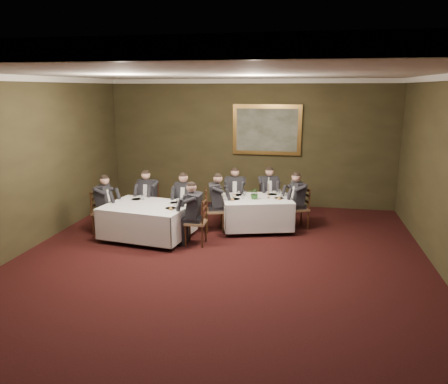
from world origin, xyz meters
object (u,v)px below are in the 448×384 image
(table_main, at_px, (257,211))
(chair_sec_endright, at_px, (196,231))
(chair_main_endright, at_px, (298,217))
(diner_sec_endright, at_px, (196,221))
(chair_sec_endleft, at_px, (103,221))
(diner_main_backleft, at_px, (235,200))
(diner_main_backright, at_px, (268,200))
(chair_main_backright, at_px, (268,208))
(chair_main_endleft, at_px, (214,219))
(candlestick, at_px, (268,190))
(diner_main_endleft, at_px, (214,209))
(chair_main_backleft, at_px, (235,209))
(diner_sec_backright, at_px, (185,207))
(diner_main_endright, at_px, (298,207))
(diner_sec_endleft, at_px, (103,211))
(centerpiece, at_px, (255,193))
(diner_sec_backleft, at_px, (148,204))
(chair_sec_backright, at_px, (186,217))
(table_second, at_px, (148,219))
(painting, at_px, (267,130))
(chair_sec_backleft, at_px, (149,213))

(table_main, relative_size, chair_sec_endright, 1.85)
(chair_main_endright, relative_size, diner_sec_endright, 0.74)
(diner_sec_endright, xyz_separation_m, chair_sec_endleft, (-2.28, 0.34, -0.23))
(diner_main_backleft, height_order, diner_main_backright, same)
(chair_main_backright, distance_m, chair_sec_endleft, 4.04)
(chair_main_endleft, height_order, candlestick, candlestick)
(chair_main_endleft, xyz_separation_m, diner_main_endleft, (0.01, 0.00, 0.23))
(chair_main_backleft, xyz_separation_m, chair_main_endright, (1.59, -0.40, 0.00))
(table_main, bearing_deg, chair_sec_endright, -132.71)
(diner_sec_backright, distance_m, diner_sec_endright, 1.13)
(chair_sec_endleft, bearing_deg, diner_main_endright, 102.09)
(diner_sec_endleft, distance_m, centerpiece, 3.50)
(diner_sec_backleft, bearing_deg, diner_main_endright, -168.82)
(chair_main_backleft, xyz_separation_m, chair_sec_backright, (-1.04, -0.88, 0.00))
(chair_sec_backright, relative_size, diner_sec_endleft, 0.74)
(chair_sec_endright, bearing_deg, table_main, -43.79)
(diner_main_endright, bearing_deg, table_second, 87.31)
(table_second, height_order, diner_sec_endright, diner_sec_endright)
(diner_main_backleft, bearing_deg, chair_sec_backright, 34.51)
(diner_sec_backleft, xyz_separation_m, diner_sec_backright, (0.97, -0.15, 0.00))
(candlestick, distance_m, painting, 2.50)
(diner_main_backright, bearing_deg, candlestick, 79.32)
(diner_sec_endright, distance_m, painting, 4.01)
(table_main, height_order, chair_sec_endleft, chair_sec_endleft)
(diner_main_backleft, height_order, chair_main_endleft, diner_main_backleft)
(diner_main_endleft, bearing_deg, diner_main_backright, 119.46)
(table_second, distance_m, centerpiece, 2.50)
(chair_sec_endright, relative_size, centerpiece, 3.45)
(chair_main_backright, relative_size, chair_sec_backright, 1.00)
(chair_main_endleft, height_order, diner_main_endleft, diner_main_endleft)
(chair_main_endright, height_order, diner_sec_endleft, diner_sec_endleft)
(chair_sec_endright, bearing_deg, diner_sec_backright, 26.11)
(diner_main_backright, height_order, chair_sec_backleft, diner_main_backright)
(diner_sec_endright, distance_m, chair_sec_endleft, 2.31)
(diner_main_endright, height_order, centerpiece, diner_main_endright)
(table_main, bearing_deg, diner_sec_backright, -172.28)
(chair_sec_backright, bearing_deg, chair_sec_endright, 124.69)
(chair_main_backleft, distance_m, diner_sec_endright, 2.00)
(diner_main_backleft, relative_size, chair_sec_backleft, 1.35)
(table_second, relative_size, chair_sec_endleft, 2.01)
(table_main, height_order, chair_sec_backleft, chair_sec_backleft)
(chair_main_backright, height_order, diner_main_endright, diner_main_endright)
(chair_main_backright, height_order, diner_main_endleft, diner_main_endleft)
(diner_sec_endleft, relative_size, candlestick, 2.66)
(diner_main_backleft, height_order, diner_sec_endleft, same)
(table_second, xyz_separation_m, chair_main_backleft, (1.67, 1.74, -0.17))
(chair_main_endleft, xyz_separation_m, painting, (0.96, 2.50, 1.86))
(chair_main_backleft, distance_m, diner_sec_backright, 1.39)
(chair_main_backleft, relative_size, chair_main_backright, 1.00)
(chair_sec_endleft, bearing_deg, diner_main_backright, 113.43)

